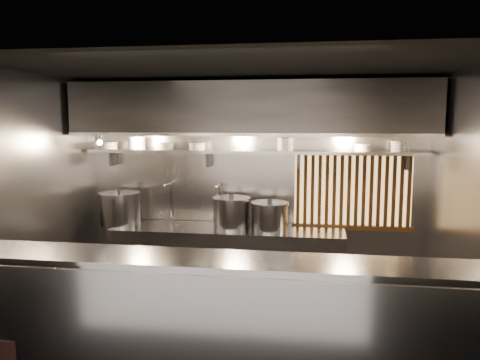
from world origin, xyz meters
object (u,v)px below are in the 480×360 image
(pendant_bulb, at_px, (243,146))
(stock_pot_mid, at_px, (231,213))
(stock_pot_right, at_px, (270,216))
(heat_lamp, at_px, (98,138))
(stock_pot_left, at_px, (121,208))

(pendant_bulb, relative_size, stock_pot_mid, 0.33)
(stock_pot_mid, xyz_separation_m, stock_pot_right, (0.50, -0.05, -0.02))
(heat_lamp, height_order, pendant_bulb, heat_lamp)
(pendant_bulb, xyz_separation_m, stock_pot_left, (-1.65, -0.07, -0.84))
(heat_lamp, bearing_deg, stock_pot_left, 61.74)
(stock_pot_right, bearing_deg, pendant_bulb, 162.58)
(pendant_bulb, xyz_separation_m, stock_pot_mid, (-0.15, -0.06, -0.86))
(heat_lamp, distance_m, pendant_bulb, 1.83)
(heat_lamp, xyz_separation_m, pendant_bulb, (1.80, 0.35, -0.11))
(heat_lamp, height_order, stock_pot_mid, heat_lamp)
(heat_lamp, distance_m, stock_pot_mid, 1.93)
(stock_pot_mid, height_order, stock_pot_right, stock_pot_mid)
(pendant_bulb, bearing_deg, stock_pot_mid, -158.04)
(stock_pot_left, bearing_deg, stock_pot_mid, 0.54)
(heat_lamp, relative_size, stock_pot_mid, 0.62)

